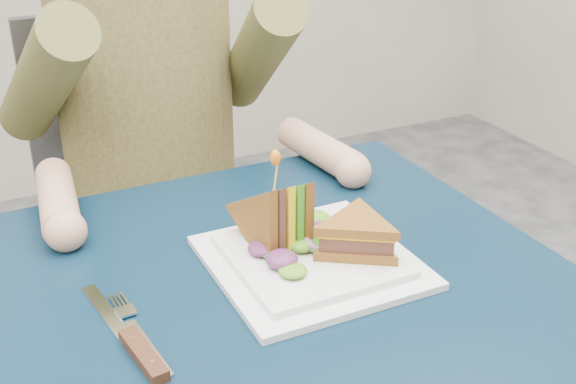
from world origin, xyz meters
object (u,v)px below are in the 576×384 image
chair (145,197)px  knife (136,346)px  sandwich_upright (276,220)px  sandwich_flat (357,235)px  table (285,337)px  plate (311,260)px  fork (140,334)px  diner (144,40)px

chair → knife: (-0.21, -0.75, 0.20)m
sandwich_upright → sandwich_flat: bearing=-39.3°
knife → table: bearing=11.8°
sandwich_flat → knife: bearing=-171.1°
plate → sandwich_upright: (-0.03, 0.04, 0.05)m
sandwich_flat → knife: (-0.31, -0.05, -0.04)m
sandwich_flat → plate: bearing=155.6°
knife → sandwich_upright: bearing=27.5°
table → fork: bearing=-174.3°
table → sandwich_upright: (0.02, 0.08, 0.13)m
diner → knife: 0.70m
chair → diner: (-0.00, -0.11, 0.37)m
fork → knife: size_ratio=0.81×
sandwich_upright → fork: size_ratio=0.83×
fork → knife: bearing=-114.3°
diner → sandwich_upright: (0.02, -0.52, -0.13)m
table → knife: knife is taller
table → chair: bearing=90.0°
table → diner: diner is taller
plate → fork: bearing=-168.5°
diner → sandwich_upright: bearing=-87.5°
plate → sandwich_flat: 0.07m
plate → fork: 0.25m
sandwich_upright → fork: 0.24m
plate → sandwich_upright: sandwich_upright is taller
plate → knife: plate is taller
sandwich_upright → knife: (-0.23, -0.12, -0.05)m
fork → sandwich_upright: bearing=23.7°
table → sandwich_upright: sandwich_upright is taller
fork → plate: bearing=11.5°
chair → diner: size_ratio=1.25×
chair → diner: bearing=-90.0°
chair → knife: chair is taller
diner → knife: size_ratio=3.37×
chair → sandwich_flat: chair is taller
plate → knife: bearing=-164.0°
sandwich_flat → fork: size_ratio=0.98×
sandwich_upright → table: bearing=-106.6°
plate → knife: 0.27m
sandwich_flat → chair: bearing=98.7°
diner → fork: diner is taller
chair → plate: bearing=-85.5°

